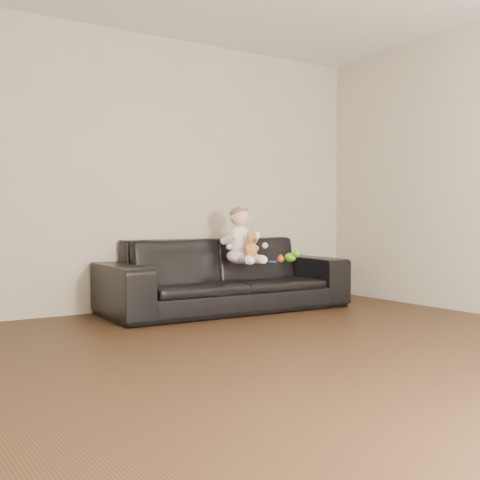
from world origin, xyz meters
TOP-DOWN VIEW (x-y plane):
  - floor at (0.00, 0.00)m, footprint 5.50×5.50m
  - wall_back at (0.00, 2.75)m, footprint 5.00×0.00m
  - sofa at (0.68, 2.25)m, footprint 2.33×0.95m
  - baby at (0.77, 2.12)m, footprint 0.36×0.45m
  - teddy_bear at (0.78, 1.97)m, footprint 0.15×0.15m
  - toy_green at (1.30, 2.06)m, footprint 0.15×0.16m
  - toy_rattle at (1.17, 2.05)m, footprint 0.07×0.07m
  - toy_blue_disc at (1.13, 2.12)m, footprint 0.10×0.10m

SIDE VIEW (x-z plane):
  - floor at x=0.00m, z-range 0.00..0.00m
  - sofa at x=0.68m, z-range 0.00..0.67m
  - toy_blue_disc at x=1.13m, z-range 0.44..0.46m
  - toy_rattle at x=1.17m, z-range 0.44..0.51m
  - toy_green at x=1.30m, z-range 0.44..0.53m
  - teddy_bear at x=0.78m, z-range 0.50..0.73m
  - baby at x=0.77m, z-range 0.41..0.94m
  - wall_back at x=0.00m, z-range -1.20..3.80m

